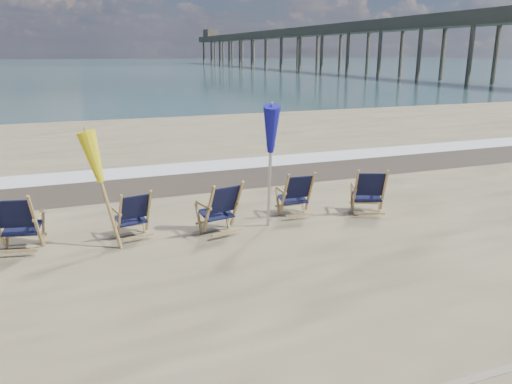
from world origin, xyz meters
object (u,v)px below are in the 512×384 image
beach_chair_0 (35,223)px  beach_chair_2 (237,206)px  umbrella_blue (270,131)px  fishing_pier (314,43)px  beach_chair_3 (310,194)px  umbrella_yellow (103,162)px  beach_chair_4 (384,192)px  beach_chair_1 (149,213)px

beach_chair_0 → beach_chair_2: bearing=-172.5°
umbrella_blue → fishing_pier: fishing_pier is taller
beach_chair_0 → umbrella_blue: umbrella_blue is taller
beach_chair_2 → beach_chair_3: bearing=179.7°
beach_chair_0 → beach_chair_3: beach_chair_0 is taller
umbrella_yellow → umbrella_blue: (2.86, -0.16, 0.36)m
umbrella_blue → beach_chair_4: bearing=-1.0°
umbrella_yellow → fishing_pier: 81.98m
beach_chair_3 → umbrella_blue: bearing=27.2°
fishing_pier → beach_chair_4: bearing=-116.2°
beach_chair_2 → umbrella_blue: bearing=156.3°
umbrella_yellow → fishing_pier: size_ratio=0.01×
beach_chair_1 → beach_chair_3: size_ratio=0.95×
beach_chair_0 → beach_chair_1: size_ratio=1.15×
beach_chair_3 → beach_chair_4: (1.38, -0.52, 0.02)m
beach_chair_2 → umbrella_yellow: bearing=-13.7°
umbrella_yellow → beach_chair_1: bearing=22.5°
fishing_pier → beach_chair_0: bearing=-120.3°
beach_chair_3 → beach_chair_4: bearing=162.5°
beach_chair_0 → umbrella_yellow: bearing=-178.7°
beach_chair_2 → beach_chair_4: bearing=164.4°
beach_chair_3 → umbrella_blue: size_ratio=0.40×
beach_chair_4 → umbrella_yellow: size_ratio=0.50×
beach_chair_4 → fishing_pier: (35.12, 71.44, 4.14)m
fishing_pier → beach_chair_1: bearing=-119.2°
beach_chair_2 → beach_chair_3: size_ratio=1.06×
beach_chair_2 → fishing_pier: fishing_pier is taller
beach_chair_1 → beach_chair_4: beach_chair_4 is taller
beach_chair_0 → beach_chair_2: size_ratio=1.03×
beach_chair_0 → beach_chair_2: beach_chair_0 is taller
beach_chair_4 → umbrella_blue: size_ratio=0.42×
umbrella_blue → beach_chair_2: bearing=168.9°
beach_chair_4 → fishing_pier: fishing_pier is taller
beach_chair_4 → umbrella_yellow: (-5.32, 0.20, 1.00)m
beach_chair_2 → fishing_pier: (38.17, 71.28, 4.14)m
beach_chair_3 → beach_chair_1: bearing=3.4°
beach_chair_1 → umbrella_yellow: 1.31m
beach_chair_1 → beach_chair_4: bearing=163.2°
beach_chair_0 → beach_chair_4: beach_chair_0 is taller
beach_chair_1 → umbrella_blue: (2.14, -0.46, 1.41)m
beach_chair_2 → umbrella_yellow: 2.48m
umbrella_yellow → beach_chair_3: bearing=4.6°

